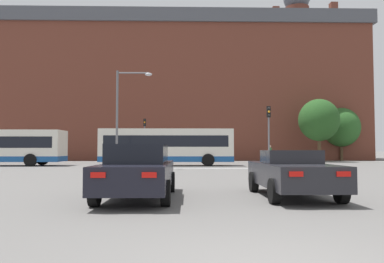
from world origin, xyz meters
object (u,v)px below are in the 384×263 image
Objects in this scene: car_saloon_left at (139,171)px; bus_crossing_lead at (167,146)px; traffic_light_near_right at (269,127)px; street_lamp_junction at (124,108)px; pedestrian_walking_east at (136,153)px; car_roadster_right at (292,173)px; traffic_light_far_left at (145,133)px; pedestrian_waiting at (270,152)px.

bus_crossing_lead is at bearing 90.94° from car_saloon_left.
street_lamp_junction reaches higher than traffic_light_near_right.
pedestrian_walking_east is at bearing 128.13° from traffic_light_near_right.
bus_crossing_lead is (-4.49, 20.11, 0.92)m from car_roadster_right.
car_saloon_left is 17.77m from traffic_light_near_right.
street_lamp_junction reaches higher than traffic_light_far_left.
street_lamp_junction is 4.19× the size of pedestrian_walking_east.
traffic_light_near_right reaches higher than car_roadster_right.
street_lamp_junction is at bearing -5.30° from pedestrian_waiting.
pedestrian_waiting is (6.35, 29.93, 0.36)m from car_roadster_right.
car_roadster_right is at bearing -100.71° from traffic_light_near_right.
pedestrian_walking_east reaches higher than car_roadster_right.
traffic_light_far_left is (-2.73, 8.79, 1.46)m from bus_crossing_lead.
car_roadster_right is 2.65× the size of pedestrian_walking_east.
street_lamp_junction is at bearing 148.17° from bus_crossing_lead.
traffic_light_near_right is at bearing 1.53° from street_lamp_junction.
pedestrian_waiting is (3.35, 14.09, -1.92)m from traffic_light_near_right.
traffic_light_near_right is (3.00, 15.84, 2.28)m from car_roadster_right.
bus_crossing_lead is 8.72m from traffic_light_near_right.
traffic_light_far_left is at bearing -87.90° from pedestrian_walking_east.
pedestrian_waiting is (13.66, 14.36, -3.23)m from street_lamp_junction.
pedestrian_waiting reaches higher than pedestrian_walking_east.
car_saloon_left is 0.71× the size of street_lamp_junction.
car_saloon_left is 1.11× the size of traffic_light_near_right.
car_roadster_right is at bearing -64.84° from street_lamp_junction.
car_roadster_right is (4.37, 0.19, -0.08)m from car_saloon_left.
traffic_light_near_right reaches higher than bus_crossing_lead.
pedestrian_walking_east is (-8.22, 30.13, 0.28)m from car_roadster_right.
car_saloon_left is 1.07× the size of traffic_light_far_left.
car_saloon_left is at bearing -177.76° from car_roadster_right.
traffic_light_far_left is at bearing 96.20° from car_saloon_left.
bus_crossing_lead is at bearing -9.57° from pedestrian_waiting.
car_saloon_left is 2.77× the size of pedestrian_waiting.
traffic_light_near_right is 18.28m from pedestrian_walking_east.
traffic_light_far_left is 13.40m from street_lamp_junction.
traffic_light_far_left is (-10.21, 13.06, 0.09)m from traffic_light_near_right.
bus_crossing_lead is at bearing -106.83° from pedestrian_walking_east.
traffic_light_near_right is 2.69× the size of pedestrian_walking_east.
traffic_light_far_left reaches higher than car_roadster_right.
bus_crossing_lead is 5.98m from street_lamp_junction.
traffic_light_far_left reaches higher than car_saloon_left.
pedestrian_waiting is at bearing -38.05° from pedestrian_walking_east.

